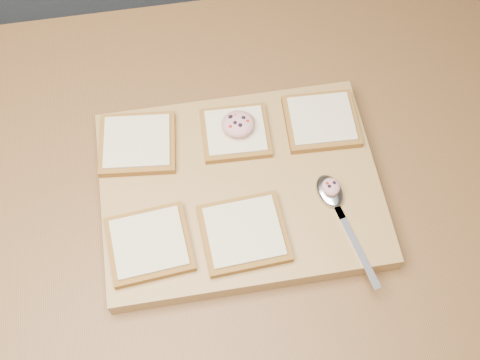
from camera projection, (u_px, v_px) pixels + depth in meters
The scene contains 11 objects.
ground at pixel (213, 313), 1.83m from camera, with size 4.00×4.00×0.00m, color #515459.
island_counter at pixel (205, 264), 1.43m from camera, with size 2.00×0.80×0.90m.
cutting_board at pixel (240, 189), 1.00m from camera, with size 0.46×0.35×0.04m, color #A27F45.
bread_far_left at pixel (137, 143), 1.01m from camera, with size 0.14×0.13×0.02m.
bread_far_center at pixel (236, 133), 1.02m from camera, with size 0.12×0.11×0.02m.
bread_far_right at pixel (321, 121), 1.03m from camera, with size 0.13×0.12×0.02m.
bread_near_left at pixel (149, 244), 0.93m from camera, with size 0.13×0.13×0.02m.
bread_near_center at pixel (244, 233), 0.94m from camera, with size 0.14×0.13×0.02m.
tuna_salad_dollop at pixel (238, 124), 1.00m from camera, with size 0.06×0.05×0.03m.
spoon at pixel (334, 199), 0.97m from camera, with size 0.07×0.20×0.01m.
spoon_salad at pixel (331, 187), 0.96m from camera, with size 0.03×0.03×0.02m.
Camera 1 is at (0.01, -0.48, 1.82)m, focal length 45.00 mm.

